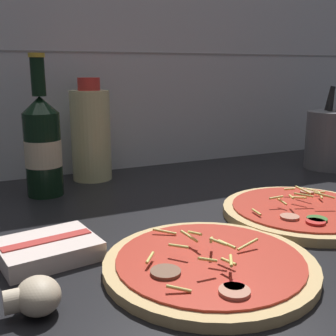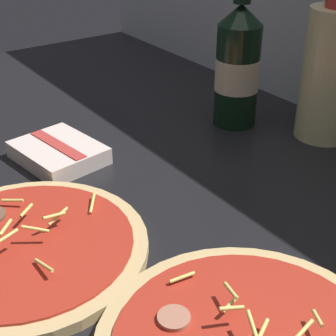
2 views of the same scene
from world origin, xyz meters
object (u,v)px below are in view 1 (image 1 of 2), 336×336
(pizza_near, at_px, (210,264))
(mushroom_left, at_px, (35,296))
(utensil_crock, at_px, (329,139))
(pizza_far, at_px, (303,212))
(beer_bottle, at_px, (43,145))
(dish_towel, at_px, (48,249))
(oil_bottle, at_px, (91,134))

(pizza_near, xyz_separation_m, mushroom_left, (-0.21, -0.01, 0.01))
(mushroom_left, distance_m, utensil_crock, 0.82)
(pizza_near, xyz_separation_m, pizza_far, (0.24, 0.10, 0.00))
(pizza_far, height_order, mushroom_left, pizza_far)
(pizza_near, xyz_separation_m, beer_bottle, (-0.13, 0.41, 0.09))
(beer_bottle, xyz_separation_m, dish_towel, (-0.05, -0.29, -0.09))
(beer_bottle, bearing_deg, pizza_far, -40.40)
(pizza_far, xyz_separation_m, utensil_crock, (0.30, 0.24, 0.06))
(pizza_far, distance_m, beer_bottle, 0.49)
(beer_bottle, relative_size, dish_towel, 1.99)
(beer_bottle, relative_size, oil_bottle, 1.21)
(pizza_near, bearing_deg, dish_towel, 145.35)
(beer_bottle, relative_size, mushroom_left, 4.81)
(pizza_far, distance_m, mushroom_left, 0.45)
(dish_towel, bearing_deg, beer_bottle, 81.00)
(oil_bottle, height_order, utensil_crock, oil_bottle)
(pizza_far, distance_m, oil_bottle, 0.47)
(mushroom_left, bearing_deg, utensil_crock, 24.95)
(beer_bottle, bearing_deg, mushroom_left, -100.84)
(pizza_near, xyz_separation_m, utensil_crock, (0.54, 0.34, 0.06))
(mushroom_left, xyz_separation_m, dish_towel, (0.03, 0.12, -0.01))
(pizza_far, relative_size, oil_bottle, 1.18)
(dish_towel, bearing_deg, pizza_near, -34.65)
(mushroom_left, bearing_deg, pizza_near, 1.48)
(utensil_crock, bearing_deg, mushroom_left, -155.05)
(utensil_crock, relative_size, dish_towel, 1.55)
(utensil_crock, bearing_deg, pizza_far, -141.16)
(pizza_near, height_order, beer_bottle, beer_bottle)
(utensil_crock, distance_m, dish_towel, 0.75)
(pizza_near, relative_size, utensil_crock, 1.25)
(oil_bottle, bearing_deg, pizza_far, -57.36)
(beer_bottle, xyz_separation_m, oil_bottle, (0.11, 0.08, 0.00))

